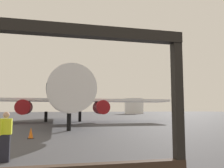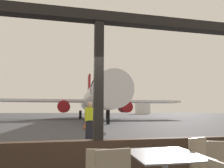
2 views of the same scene
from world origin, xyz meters
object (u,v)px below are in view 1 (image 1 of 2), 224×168
(ground_crew_worker, at_px, (5,136))
(fuel_storage_tank, at_px, (134,106))
(traffic_cone, at_px, (31,133))
(airplane, at_px, (64,98))

(ground_crew_worker, height_order, fuel_storage_tank, fuel_storage_tank)
(traffic_cone, height_order, fuel_storage_tank, fuel_storage_tank)
(ground_crew_worker, bearing_deg, fuel_storage_tank, 68.26)
(airplane, height_order, traffic_cone, airplane)
(airplane, bearing_deg, ground_crew_worker, -96.67)
(ground_crew_worker, bearing_deg, traffic_cone, 87.96)
(traffic_cone, relative_size, fuel_storage_tank, 0.10)
(airplane, distance_m, ground_crew_worker, 24.64)
(airplane, xyz_separation_m, traffic_cone, (-2.61, -17.62, -3.02))
(ground_crew_worker, relative_size, fuel_storage_tank, 0.24)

